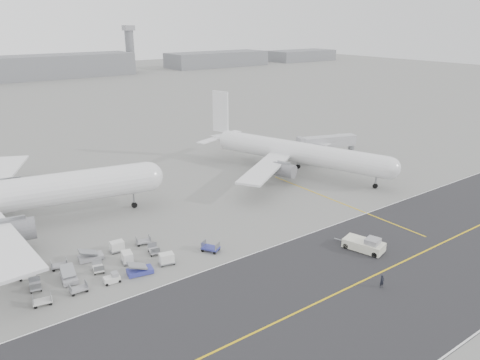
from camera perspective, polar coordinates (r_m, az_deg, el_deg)
ground at (r=75.94m, az=-0.79°, el=-8.82°), size 700.00×700.00×0.00m
taxiway at (r=67.36m, az=12.01°, el=-13.22°), size 220.00×59.00×0.03m
horizon_buildings at (r=324.11m, az=-24.28°, el=11.14°), size 520.00×28.00×28.00m
control_tower at (r=349.10m, az=-13.28°, el=15.42°), size 7.00×7.00×31.25m
airliner_b at (r=113.87m, az=6.59°, el=3.46°), size 48.78×49.71×17.81m
pushback_tug at (r=78.83m, az=14.96°, el=-7.62°), size 4.70×8.51×2.41m
jet_bridge at (r=126.10m, az=10.63°, el=4.49°), size 17.06×8.34×6.43m
gse_cluster at (r=74.03m, az=-16.79°, el=-10.51°), size 26.90×18.75×1.84m
stray_dolly at (r=76.50m, az=-3.60°, el=-8.64°), size 2.89×3.27×1.72m
ground_crew_a at (r=69.35m, az=16.92°, el=-11.74°), size 0.78×0.60×1.93m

